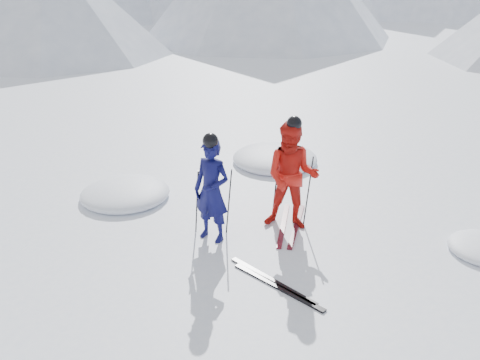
# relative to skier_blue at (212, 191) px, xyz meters

# --- Properties ---
(ground) EXTENTS (160.00, 160.00, 0.00)m
(ground) POSITION_rel_skier_blue_xyz_m (2.19, -0.41, -0.91)
(ground) COLOR white
(ground) RESTS_ON ground
(skier_blue) EXTENTS (0.78, 0.65, 1.82)m
(skier_blue) POSITION_rel_skier_blue_xyz_m (0.00, 0.00, 0.00)
(skier_blue) COLOR #0B0B43
(skier_blue) RESTS_ON ground
(skier_red) EXTENTS (1.00, 0.80, 1.98)m
(skier_red) POSITION_rel_skier_blue_xyz_m (1.31, 0.64, 0.08)
(skier_red) COLOR red
(skier_red) RESTS_ON ground
(pole_blue_left) EXTENTS (0.12, 0.09, 1.21)m
(pole_blue_left) POSITION_rel_skier_blue_xyz_m (-0.30, 0.15, -0.30)
(pole_blue_left) COLOR black
(pole_blue_left) RESTS_ON ground
(pole_blue_right) EXTENTS (0.12, 0.07, 1.21)m
(pole_blue_right) POSITION_rel_skier_blue_xyz_m (0.25, 0.25, -0.30)
(pole_blue_right) COLOR black
(pole_blue_right) RESTS_ON ground
(pole_red_left) EXTENTS (0.13, 0.10, 1.32)m
(pole_red_left) POSITION_rel_skier_blue_xyz_m (1.01, 0.89, -0.25)
(pole_red_left) COLOR black
(pole_red_left) RESTS_ON ground
(pole_red_right) EXTENTS (0.13, 0.09, 1.32)m
(pole_red_right) POSITION_rel_skier_blue_xyz_m (1.61, 0.79, -0.25)
(pole_red_right) COLOR black
(pole_red_right) RESTS_ON ground
(ski_worn_left) EXTENTS (0.12, 1.70, 0.03)m
(ski_worn_left) POSITION_rel_skier_blue_xyz_m (1.19, 0.64, -0.90)
(ski_worn_left) COLOR black
(ski_worn_left) RESTS_ON ground
(ski_worn_right) EXTENTS (0.24, 1.70, 0.03)m
(ski_worn_right) POSITION_rel_skier_blue_xyz_m (1.43, 0.64, -0.90)
(ski_worn_right) COLOR black
(ski_worn_right) RESTS_ON ground
(ski_loose_a) EXTENTS (1.41, 1.09, 0.03)m
(ski_loose_a) POSITION_rel_skier_blue_xyz_m (1.15, -1.15, -0.90)
(ski_loose_a) COLOR black
(ski_loose_a) RESTS_ON ground
(ski_loose_b) EXTENTS (1.44, 1.05, 0.03)m
(ski_loose_b) POSITION_rel_skier_blue_xyz_m (1.25, -1.30, -0.90)
(ski_loose_b) COLOR black
(ski_loose_b) RESTS_ON ground
(snow_lumps) EXTENTS (8.74, 5.95, 0.45)m
(snow_lumps) POSITION_rel_skier_blue_xyz_m (0.76, 2.15, -0.91)
(snow_lumps) COLOR white
(snow_lumps) RESTS_ON ground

